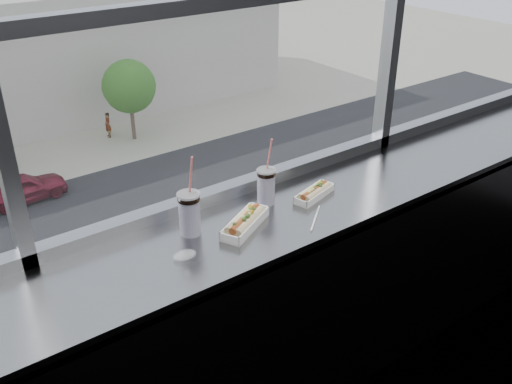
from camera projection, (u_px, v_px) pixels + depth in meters
wall_back_lower at (239, 284)px, 3.03m from camera, size 6.00×0.00×6.00m
counter at (272, 221)px, 2.59m from camera, size 6.00×0.55×0.06m
counter_fascia at (304, 340)px, 2.65m from camera, size 6.00×0.04×1.04m
hotdog_tray_left at (245, 222)px, 2.47m from camera, size 0.31×0.22×0.07m
hotdog_tray_right at (314, 192)px, 2.72m from camera, size 0.26×0.14×0.06m
soda_cup_left at (189, 211)px, 2.39m from camera, size 0.10×0.10×0.37m
soda_cup_right at (266, 185)px, 2.63m from camera, size 0.09×0.09×0.33m
loose_straw at (315, 218)px, 2.55m from camera, size 0.18×0.15×0.01m
wrapper at (185, 255)px, 2.28m from camera, size 0.10×0.07×0.02m
car_near_e at (317, 176)px, 27.40m from camera, size 2.89×6.69×2.21m
car_near_d at (161, 233)px, 23.04m from camera, size 2.54×6.09×2.03m
car_far_b at (22, 184)px, 27.10m from camera, size 2.64×5.69×1.85m
pedestrian_c at (3, 151)px, 30.09m from camera, size 1.00×0.75×2.24m
pedestrian_d at (108, 123)px, 34.26m from camera, size 0.61×0.81×1.83m
tree_right at (129, 86)px, 32.88m from camera, size 3.11×3.11×4.87m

